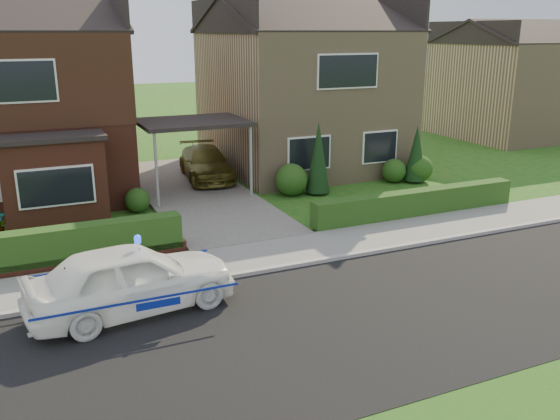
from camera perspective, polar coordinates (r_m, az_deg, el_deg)
ground at (r=12.78m, az=6.12°, el=-10.51°), size 120.00×120.00×0.00m
road at (r=12.78m, az=6.12°, el=-10.51°), size 60.00×6.00×0.02m
kerb at (r=15.21m, az=0.35°, el=-5.53°), size 60.00×0.16×0.12m
sidewalk at (r=16.11m, az=-1.20°, el=-4.26°), size 60.00×2.00×0.10m
driveway at (r=22.31m, az=-8.15°, el=1.65°), size 3.80×12.00×0.12m
house_left at (r=23.73m, az=-24.36°, el=10.47°), size 7.50×9.53×7.25m
house_right at (r=26.53m, az=2.00°, el=12.13°), size 7.50×8.06×7.25m
carport_link at (r=21.74m, az=-8.40°, el=8.24°), size 3.80×3.00×2.77m
dwarf_wall at (r=16.08m, az=-22.47°, el=-5.15°), size 7.70×0.25×0.36m
hedge_left at (r=16.28m, az=-22.42°, el=-5.55°), size 7.50×0.55×0.90m
hedge_right at (r=19.94m, az=12.88°, el=-0.64°), size 7.50×0.55×0.80m
shrub_left_mid at (r=19.82m, az=-17.97°, el=0.84°), size 1.32×1.32×1.32m
shrub_left_near at (r=20.38m, az=-13.56°, el=0.93°), size 0.84×0.84×0.84m
shrub_right_near at (r=21.81m, az=1.09°, el=2.93°), size 1.20×1.20×1.20m
shrub_right_mid at (r=24.19m, az=10.91°, el=3.73°), size 0.96×0.96×0.96m
shrub_right_far at (r=24.52m, az=13.25°, el=3.91°), size 1.08×1.08×1.08m
conifer_a at (r=21.92m, az=3.70°, el=4.85°), size 0.90×0.90×2.60m
conifer_b at (r=24.29m, az=12.96°, el=5.16°), size 0.90×0.90×2.20m
neighbour_right at (r=36.62m, az=21.25°, el=10.67°), size 6.50×7.00×5.20m
police_car at (r=13.16m, az=-14.12°, el=-6.47°), size 4.09×4.64×1.68m
driveway_car at (r=24.11m, az=-7.14°, el=4.50°), size 2.22×4.45×1.24m
potted_plant_a at (r=19.55m, az=-25.37°, el=-1.15°), size 0.40×0.29×0.71m
potted_plant_b at (r=19.53m, az=-21.87°, el=-0.64°), size 0.54×0.52×0.77m
potted_plant_c at (r=19.55m, az=-18.44°, el=-0.31°), size 0.42×0.42×0.74m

